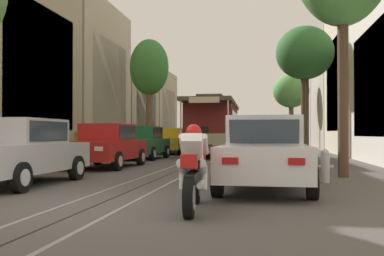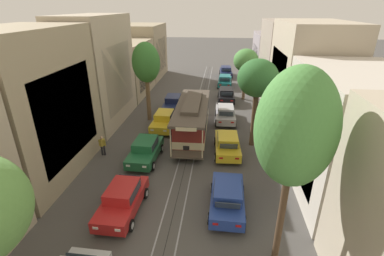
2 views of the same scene
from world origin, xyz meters
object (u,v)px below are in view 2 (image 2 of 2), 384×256
at_px(parked_car_blue_second_right, 227,197).
at_px(parked_car_silver_fourth_right, 225,114).
at_px(street_tree_kerb_right_near, 295,130).
at_px(parked_car_green_mid_left, 145,150).
at_px(parked_car_navy_fifth_left, 173,103).
at_px(cable_car_trolley, 192,119).
at_px(parked_car_yellow_mid_right, 227,144).
at_px(parked_car_yellow_fourth_left, 164,120).
at_px(street_tree_kerb_left_second, 146,64).
at_px(parked_car_teal_sixth_right, 225,81).
at_px(street_tree_kerb_right_second, 258,79).
at_px(street_tree_kerb_right_mid, 246,61).
at_px(parked_car_black_fifth_right, 226,95).
at_px(parked_car_red_second_left, 123,199).
at_px(parked_car_navy_far_right, 226,71).
at_px(pedestrian_on_left_pavement, 102,145).

bearing_deg(parked_car_blue_second_right, parked_car_silver_fourth_right, 90.41).
distance_m(parked_car_blue_second_right, street_tree_kerb_right_near, 6.92).
xyz_separation_m(parked_car_green_mid_left, parked_car_blue_second_right, (5.96, -4.87, 0.00)).
height_order(parked_car_navy_fifth_left, cable_car_trolley, cable_car_trolley).
relative_size(parked_car_green_mid_left, parked_car_yellow_mid_right, 0.99).
bearing_deg(street_tree_kerb_right_near, parked_car_yellow_fourth_left, 119.13).
bearing_deg(parked_car_yellow_mid_right, street_tree_kerb_left_second, 141.26).
bearing_deg(parked_car_teal_sixth_right, cable_car_trolley, -99.39).
relative_size(parked_car_yellow_fourth_left, street_tree_kerb_right_second, 0.63).
relative_size(parked_car_navy_fifth_left, street_tree_kerb_right_mid, 0.73).
xyz_separation_m(parked_car_green_mid_left, parked_car_yellow_mid_right, (6.01, 1.63, 0.00)).
distance_m(parked_car_green_mid_left, parked_car_blue_second_right, 7.70).
xyz_separation_m(parked_car_silver_fourth_right, street_tree_kerb_left_second, (-7.53, -0.40, 4.76)).
xyz_separation_m(parked_car_blue_second_right, parked_car_teal_sixth_right, (-0.15, 25.99, 0.00)).
distance_m(parked_car_yellow_mid_right, parked_car_silver_fourth_right, 6.55).
bearing_deg(cable_car_trolley, parked_car_black_fifth_right, 73.90).
xyz_separation_m(parked_car_yellow_mid_right, parked_car_black_fifth_right, (-0.04, 12.89, 0.00)).
xyz_separation_m(parked_car_red_second_left, street_tree_kerb_left_second, (-1.90, 13.47, 4.76)).
distance_m(parked_car_navy_far_right, street_tree_kerb_left_second, 21.43).
bearing_deg(street_tree_kerb_right_second, parked_car_black_fifth_right, 100.46).
distance_m(parked_car_navy_fifth_left, parked_car_navy_far_right, 17.42).
height_order(parked_car_black_fifth_right, parked_car_navy_far_right, same).
bearing_deg(parked_car_navy_fifth_left, parked_car_silver_fourth_right, -24.77).
distance_m(parked_car_navy_fifth_left, cable_car_trolley, 7.10).
relative_size(parked_car_navy_fifth_left, parked_car_black_fifth_right, 1.00).
bearing_deg(parked_car_blue_second_right, parked_car_black_fifth_right, 89.96).
bearing_deg(parked_car_silver_fourth_right, parked_car_black_fifth_right, 89.05).
xyz_separation_m(parked_car_yellow_mid_right, street_tree_kerb_right_second, (2.03, 1.70, 4.67)).
distance_m(parked_car_red_second_left, parked_car_black_fifth_right, 21.01).
xyz_separation_m(parked_car_blue_second_right, parked_car_silver_fourth_right, (-0.09, 13.06, 0.00)).
distance_m(parked_car_green_mid_left, street_tree_kerb_left_second, 9.28).
relative_size(street_tree_kerb_left_second, street_tree_kerb_right_second, 1.08).
bearing_deg(parked_car_yellow_fourth_left, street_tree_kerb_right_second, -17.80).
bearing_deg(parked_car_teal_sixth_right, parked_car_blue_second_right, -89.66).
height_order(parked_car_blue_second_right, parked_car_teal_sixth_right, same).
distance_m(parked_car_yellow_mid_right, street_tree_kerb_right_mid, 14.57).
bearing_deg(parked_car_navy_far_right, parked_car_blue_second_right, -90.00).
relative_size(parked_car_teal_sixth_right, cable_car_trolley, 0.48).
distance_m(parked_car_black_fifth_right, street_tree_kerb_right_second, 12.31).
bearing_deg(parked_car_black_fifth_right, pedestrian_on_left_pavement, -123.42).
relative_size(parked_car_yellow_mid_right, cable_car_trolley, 0.48).
relative_size(parked_car_yellow_mid_right, parked_car_navy_far_right, 1.00).
relative_size(street_tree_kerb_right_second, cable_car_trolley, 0.76).
height_order(parked_car_navy_far_right, pedestrian_on_left_pavement, same).
relative_size(street_tree_kerb_right_near, street_tree_kerb_right_mid, 1.47).
bearing_deg(street_tree_kerb_right_second, parked_car_teal_sixth_right, 97.16).
relative_size(cable_car_trolley, pedestrian_on_left_pavement, 5.80).
height_order(parked_car_green_mid_left, parked_car_silver_fourth_right, same).
relative_size(parked_car_navy_fifth_left, parked_car_yellow_mid_right, 0.99).
xyz_separation_m(parked_car_blue_second_right, pedestrian_on_left_pavement, (-9.36, 5.20, 0.09)).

